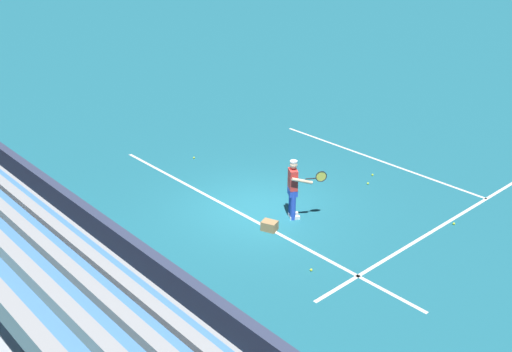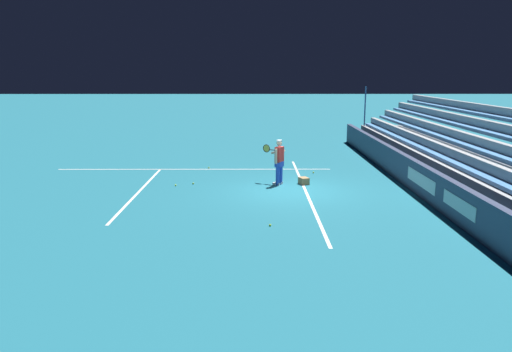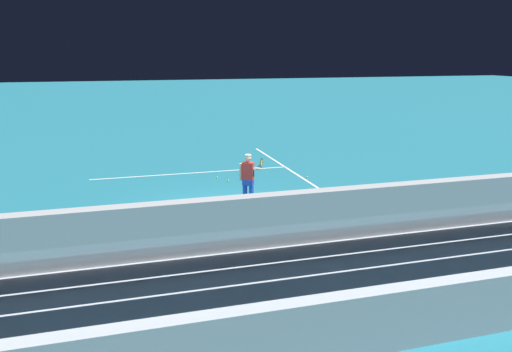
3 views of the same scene
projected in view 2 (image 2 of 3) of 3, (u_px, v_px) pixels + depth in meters
ground_plane at (292, 191)px, 17.99m from camera, size 160.00×160.00×0.00m
court_baseline_white at (306, 191)px, 18.00m from camera, size 12.00×0.10×0.01m
court_sideline_white at (194, 169)px, 22.00m from camera, size 0.10×12.00×0.01m
court_service_line_white at (140, 191)px, 17.97m from camera, size 8.22×0.10×0.01m
back_wall_sponsor_board at (416, 176)px, 17.89m from camera, size 25.68×0.25×1.10m
bleacher_stand at (478, 170)px, 17.87m from camera, size 24.40×3.20×3.40m
tennis_player at (279, 162)px, 18.83m from camera, size 0.94×0.84×1.71m
ball_box_cardboard at (304, 181)px, 19.07m from camera, size 0.48×0.42×0.26m
tennis_ball_far_left at (209, 168)px, 22.18m from camera, size 0.07×0.07×0.07m
tennis_ball_midcourt at (193, 183)px, 19.06m from camera, size 0.07×0.07×0.07m
tennis_ball_stray_back at (313, 172)px, 21.15m from camera, size 0.07×0.07×0.07m
tennis_ball_by_box at (176, 185)px, 18.76m from camera, size 0.07×0.07×0.07m
tennis_ball_toward_net at (270, 225)px, 13.89m from camera, size 0.07×0.07×0.07m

